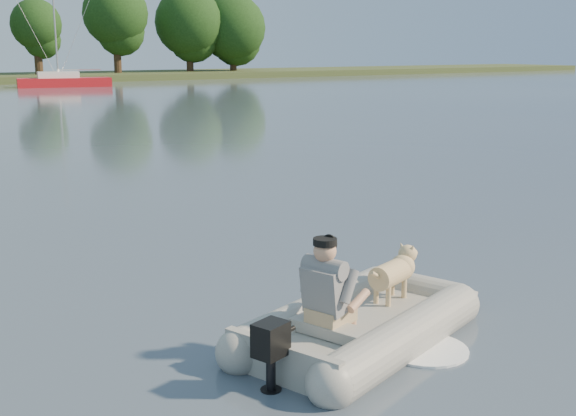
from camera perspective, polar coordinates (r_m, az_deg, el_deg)
water at (r=8.25m, az=6.86°, el=-8.27°), size 160.00×160.00×0.00m
dinghy at (r=7.43m, az=6.14°, el=-6.24°), size 5.39×4.80×1.27m
man at (r=6.89m, az=2.99°, el=-6.17°), size 0.81×0.76×0.98m
dog at (r=7.96m, az=8.12°, el=-5.49°), size 0.90×0.57×0.57m
outboard_motor at (r=6.37m, az=-1.37°, el=-11.90°), size 0.45×0.38×0.72m
sailboat at (r=58.15m, az=-17.32°, el=9.53°), size 7.07×3.23×9.37m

